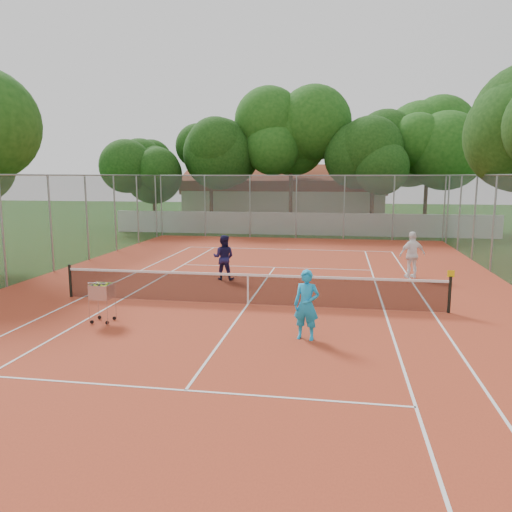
% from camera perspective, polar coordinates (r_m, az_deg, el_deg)
% --- Properties ---
extents(ground, '(120.00, 120.00, 0.00)m').
position_cam_1_polar(ground, '(15.54, -0.92, -5.60)').
color(ground, '#163B10').
rests_on(ground, ground).
extents(court_pad, '(18.00, 34.00, 0.02)m').
position_cam_1_polar(court_pad, '(15.54, -0.92, -5.57)').
color(court_pad, '#AE3D21').
rests_on(court_pad, ground).
extents(court_lines, '(10.98, 23.78, 0.01)m').
position_cam_1_polar(court_lines, '(15.54, -0.92, -5.52)').
color(court_lines, white).
rests_on(court_lines, court_pad).
extents(tennis_net, '(11.88, 0.10, 0.98)m').
position_cam_1_polar(tennis_net, '(15.42, -0.92, -3.77)').
color(tennis_net, black).
rests_on(tennis_net, court_pad).
extents(perimeter_fence, '(18.00, 34.00, 4.00)m').
position_cam_1_polar(perimeter_fence, '(15.16, -0.94, 1.73)').
color(perimeter_fence, slate).
rests_on(perimeter_fence, ground).
extents(boundary_wall, '(26.00, 0.30, 1.50)m').
position_cam_1_polar(boundary_wall, '(34.05, 4.89, 3.69)').
color(boundary_wall, silver).
rests_on(boundary_wall, ground).
extents(clubhouse, '(16.40, 9.00, 4.40)m').
position_cam_1_polar(clubhouse, '(44.07, 3.38, 6.82)').
color(clubhouse, beige).
rests_on(clubhouse, ground).
extents(tropical_trees, '(29.00, 19.00, 10.00)m').
position_cam_1_polar(tropical_trees, '(36.90, 5.37, 10.70)').
color(tropical_trees, black).
rests_on(tropical_trees, ground).
extents(player_near, '(0.69, 0.53, 1.71)m').
position_cam_1_polar(player_near, '(12.15, 5.79, -5.57)').
color(player_near, '#1BA4E6').
rests_on(player_near, court_pad).
extents(player_far_left, '(0.85, 0.68, 1.72)m').
position_cam_1_polar(player_far_left, '(19.08, -3.72, -0.17)').
color(player_far_left, '#191644').
rests_on(player_far_left, court_pad).
extents(player_far_right, '(1.16, 0.81, 1.82)m').
position_cam_1_polar(player_far_right, '(20.28, 17.43, 0.14)').
color(player_far_right, white).
rests_on(player_far_right, court_pad).
extents(ball_hopper, '(0.74, 0.74, 1.16)m').
position_cam_1_polar(ball_hopper, '(14.15, -17.15, -4.98)').
color(ball_hopper, silver).
rests_on(ball_hopper, court_pad).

